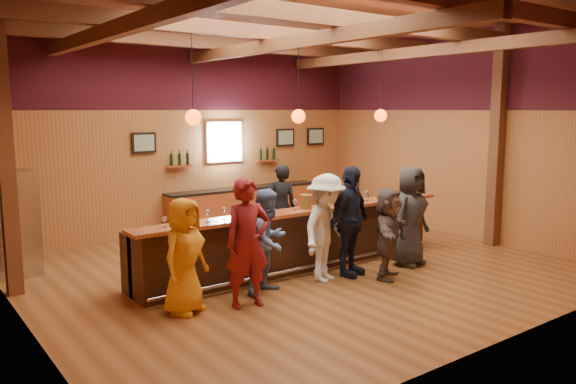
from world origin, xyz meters
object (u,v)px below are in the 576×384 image
back_bar_cabinet (244,207)px  customer_redvest (248,243)px  customer_navy (350,221)px  customer_brown (388,233)px  bar_counter (294,238)px  bartender (281,207)px  customer_dark (410,216)px  ice_bucket (306,201)px  customer_orange (184,256)px  stainless_fridge (15,223)px  customer_white (326,228)px  customer_denim (269,241)px  bottle_a (319,198)px

back_bar_cabinet → customer_redvest: bearing=-121.4°
customer_navy → customer_brown: size_ratio=1.23×
bar_counter → customer_brown: bearing=-59.8°
bar_counter → bartender: bartender is taller
customer_dark → customer_brown: bearing=-169.9°
customer_dark → ice_bucket: bearing=143.7°
customer_navy → customer_orange: bearing=162.3°
stainless_fridge → customer_dark: bearing=-31.4°
bar_counter → customer_white: customer_white is taller
back_bar_cabinet → customer_brown: 5.07m
customer_navy → bartender: (0.12, 2.16, -0.08)m
back_bar_cabinet → customer_dark: size_ratio=2.21×
ice_bucket → customer_denim: bearing=-152.7°
customer_redvest → bottle_a: size_ratio=5.90×
bar_counter → back_bar_cabinet: size_ratio=1.57×
customer_brown → customer_dark: bearing=-14.4°
stainless_fridge → ice_bucket: (4.16, -2.74, 0.33)m
customer_orange → bartender: size_ratio=0.94×
back_bar_cabinet → customer_orange: size_ratio=2.45×
bartender → customer_navy: bearing=108.8°
bottle_a → back_bar_cabinet: bearing=78.7°
customer_white → customer_brown: size_ratio=1.16×
bar_counter → customer_navy: bearing=-65.9°
bar_counter → bartender: 1.34m
bottle_a → customer_redvest: bearing=-154.0°
customer_brown → bartender: bearing=62.1°
bartender → customer_brown: bearing=118.4°
bartender → bottle_a: (-0.12, -1.34, 0.36)m
stainless_fridge → bottle_a: 5.26m
bartender → back_bar_cabinet: bearing=-82.7°
customer_navy → customer_brown: 0.67m
customer_white → bottle_a: bearing=35.7°
customer_white → stainless_fridge: bearing=117.7°
customer_redvest → customer_denim: 0.67m
customer_dark → bottle_a: bearing=134.0°
ice_bucket → bottle_a: (0.39, 0.12, 0.00)m
customer_brown → customer_dark: 0.99m
customer_navy → bartender: bearing=70.1°
back_bar_cabinet → customer_brown: size_ratio=2.60×
customer_denim → customer_brown: 2.11m
customer_orange → customer_denim: (1.43, 0.02, -0.00)m
customer_white → ice_bucket: customer_white is taller
customer_white → bar_counter: bearing=63.5°
customer_navy → customer_brown: (0.42, -0.49, -0.18)m
bar_counter → customer_orange: (-2.60, -0.94, 0.29)m
ice_bucket → bottle_a: bearing=16.7°
customer_dark → customer_denim: bearing=165.6°
customer_dark → ice_bucket: size_ratio=7.55×
bartender → stainless_fridge: bearing=6.6°
customer_orange → customer_redvest: (0.85, -0.30, 0.12)m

